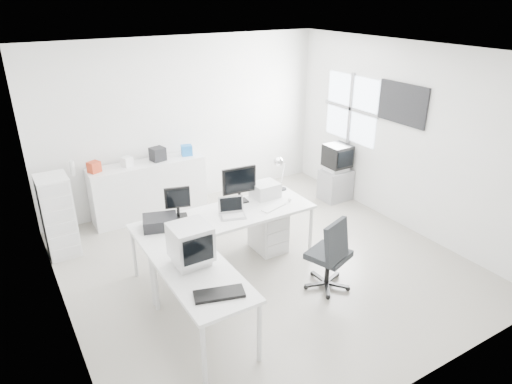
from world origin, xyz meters
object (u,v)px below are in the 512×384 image
lcd_monitor_large (239,185)px  sideboard (149,189)px  side_desk (203,305)px  inkjet_printer (160,222)px  laptop (232,209)px  lcd_monitor_small (178,203)px  tv_cabinet (335,185)px  drawer_pedestal (268,230)px  laser_printer (265,190)px  office_chair (329,251)px  filing_cabinet (58,216)px  crt_tv (337,158)px  main_desk (226,240)px  crt_monitor (191,244)px

lcd_monitor_large → sideboard: (-0.73, 1.73, -0.54)m
side_desk → sideboard: (0.47, 3.08, 0.09)m
inkjet_printer → laptop: size_ratio=1.15×
lcd_monitor_small → tv_cabinet: lcd_monitor_small is taller
lcd_monitor_small → laptop: lcd_monitor_small is taller
drawer_pedestal → tv_cabinet: 2.12m
tv_cabinet → sideboard: bearing=160.3°
lcd_monitor_small → sideboard: size_ratio=0.22×
laser_printer → office_chair: 1.38m
sideboard → lcd_monitor_small: bearing=-95.5°
office_chair → filing_cabinet: 3.72m
laser_printer → inkjet_printer: bearing=-177.6°
office_chair → lcd_monitor_large: bearing=90.0°
inkjet_printer → crt_tv: crt_tv is taller
tv_cabinet → filing_cabinet: 4.55m
lcd_monitor_small → side_desk: bearing=-86.9°
main_desk → sideboard: bearing=101.0°
inkjet_printer → laser_printer: laser_printer is taller
lcd_monitor_small → filing_cabinet: filing_cabinet is taller
laptop → filing_cabinet: filing_cabinet is taller
main_desk → lcd_monitor_small: size_ratio=5.92×
main_desk → crt_tv: size_ratio=4.80×
main_desk → laser_printer: bearing=16.3°
main_desk → laptop: 0.50m
laptop → crt_monitor: crt_monitor is taller
main_desk → filing_cabinet: size_ratio=2.06×
drawer_pedestal → lcd_monitor_small: (-1.25, 0.20, 0.65)m
crt_tv → sideboard: 3.24m
office_chair → crt_tv: size_ratio=2.04×
crt_monitor → tv_cabinet: crt_monitor is taller
side_desk → sideboard: 3.11m
drawer_pedestal → filing_cabinet: (-2.55, 1.41, 0.28)m
laser_printer → tv_cabinet: laser_printer is taller
drawer_pedestal → laser_printer: (0.05, 0.17, 0.55)m
crt_monitor → laser_printer: bearing=33.5°
main_desk → drawer_pedestal: size_ratio=4.00×
crt_monitor → tv_cabinet: bearing=26.2°
laser_printer → lcd_monitor_large: bearing=173.9°
lcd_monitor_large → laser_printer: size_ratio=1.40×
lcd_monitor_small → crt_monitor: (-0.30, -1.10, 0.04)m
drawer_pedestal → main_desk: bearing=-175.9°
filing_cabinet → inkjet_printer: bearing=-53.6°
crt_tv → lcd_monitor_large: bearing=-164.4°
office_chair → crt_tv: bearing=28.2°
lcd_monitor_large → sideboard: lcd_monitor_large is taller
tv_cabinet → filing_cabinet: size_ratio=0.47×
office_chair → crt_tv: office_chair is taller
crt_monitor → office_chair: 1.77m
lcd_monitor_large → office_chair: lcd_monitor_large is taller
lcd_monitor_large → laser_printer: bearing=1.2°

